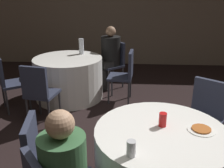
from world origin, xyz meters
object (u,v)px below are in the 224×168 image
Objects in this scene: chair_near_northeast at (205,112)px; chair_far_east at (125,72)px; chair_far_northeast at (115,60)px; chair_near_west at (44,159)px; table_far at (69,78)px; person_black_shirt at (108,57)px; soda_can_silver at (131,149)px; bottle_far at (81,46)px; table_near at (159,167)px; pizza_plate_near at (201,129)px; chair_far_southwest at (7,79)px; chair_far_south at (39,90)px; soda_can_red at (163,120)px.

chair_far_east is at bearing -19.66° from chair_near_northeast.
chair_far_east is at bearing 157.37° from chair_far_northeast.
chair_near_west is at bearing 170.96° from chair_far_east.
table_far is 0.99× the size of person_black_shirt.
bottle_far is (-0.89, 2.97, 0.08)m from soda_can_silver.
table_near is 2.90m from bottle_far.
bottle_far reaches higher than pizza_plate_near.
chair_far_east reaches higher than table_near.
chair_near_west is at bearing -86.13° from bottle_far.
chair_far_southwest is 0.77m from chair_far_south.
chair_far_south is 1.76m from person_black_shirt.
table_far is 0.62m from bottle_far.
chair_far_south is (-0.97, -1.63, 0.00)m from chair_far_northeast.
table_near is at bearing -175.01° from pizza_plate_near.
person_black_shirt reaches higher than bottle_far.
chair_far_southwest is 1.00× the size of chair_far_east.
chair_far_northeast is at bearing 101.29° from soda_can_red.
table_near is at bearing -29.95° from chair_far_south.
person_black_shirt is (-0.68, 2.85, 0.26)m from table_near.
chair_far_east is 2.28m from pizza_plate_near.
bottle_far is (-0.81, 0.41, 0.34)m from chair_far_east.
table_far is at bearing 120.17° from table_near.
chair_far_east is 0.74× the size of person_black_shirt.
chair_far_northeast is (-0.23, 0.74, 0.00)m from chair_far_east.
soda_can_red is (1.35, -2.22, 0.43)m from table_far.
chair_near_west is 1.00× the size of chair_far_southwest.
table_far is 1.02m from chair_far_southwest.
soda_can_silver is 0.44× the size of bottle_far.
chair_far_southwest is (-1.21, 1.91, 0.00)m from chair_near_west.
chair_near_northeast is 3.20× the size of bottle_far.
person_black_shirt reaches higher than chair_far_northeast.
chair_near_west is 3.04m from person_black_shirt.
table_far is (-1.34, 2.30, 0.00)m from table_near.
table_near is at bearing 16.81° from chair_far_southwest.
soda_can_silver is (-0.27, -0.43, 0.00)m from soda_can_red.
soda_can_silver reaches higher than table_far.
chair_near_northeast is 1.00× the size of chair_far_northeast.
soda_can_red reaches higher than table_near.
table_far is at bearing 90.00° from chair_far_south.
chair_near_west is at bearing -58.52° from chair_far_south.
person_black_shirt is 0.58m from bottle_far.
soda_can_silver is at bearing -73.29° from bottle_far.
table_far is at bearing -0.98° from chair_near_northeast.
soda_can_silver is at bearing -146.62° from pizza_plate_near.
chair_near_west is at bearing 135.10° from person_black_shirt.
chair_near_west is 1.00× the size of chair_near_northeast.
soda_can_red is at bearing 79.74° from table_near.
chair_far_northeast is at bearing 106.97° from pizza_plate_near.
chair_far_south is at bearing 22.33° from chair_far_southwest.
bottle_far reaches higher than table_near.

